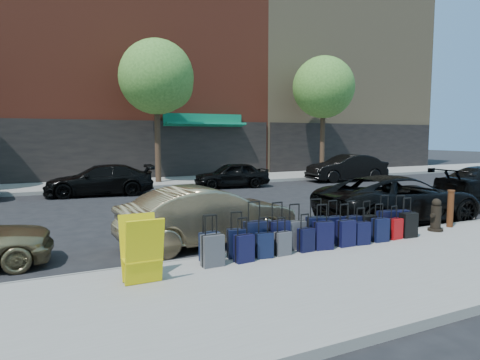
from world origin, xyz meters
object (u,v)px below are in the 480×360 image
suitcase_front_5 (317,232)px  tree_center (159,79)px  bollard (450,208)px  car_far_2 (232,175)px  car_near_1 (208,216)px  car_near_2 (399,199)px  tree_right (325,89)px  car_far_1 (100,180)px  display_rack (142,250)px  car_far_3 (347,168)px  fire_hydrant (436,216)px

suitcase_front_5 → tree_center: bearing=98.6°
bollard → car_far_2: bearing=94.8°
suitcase_front_5 → car_near_1: (-1.82, 1.72, 0.21)m
car_near_2 → suitcase_front_5: bearing=116.6°
tree_right → car_far_1: tree_right is taller
display_rack → car_near_2: car_near_2 is taller
car_far_1 → car_far_2: (6.21, -0.02, -0.03)m
tree_center → suitcase_front_5: bearing=-92.6°
display_rack → car_far_3: bearing=39.4°
fire_hydrant → car_far_2: (-0.23, 11.59, 0.10)m
car_far_2 → car_far_3: car_far_3 is taller
fire_hydrant → car_far_1: size_ratio=0.18×
tree_right → car_far_2: size_ratio=1.98×
display_rack → car_near_1: (2.10, 2.29, -0.00)m
tree_right → car_near_1: size_ratio=1.75×
car_near_1 → car_far_3: car_far_3 is taller
tree_center → car_near_2: size_ratio=1.45×
suitcase_front_5 → car_near_1: size_ratio=0.25×
tree_center → suitcase_front_5: tree_center is taller
display_rack → car_near_1: 3.11m
car_near_2 → car_far_3: bearing=-27.9°
fire_hydrant → bollard: bollard is taller
car_far_1 → car_far_2: 6.21m
bollard → car_far_3: car_far_3 is taller
suitcase_front_5 → car_far_2: car_far_2 is taller
display_rack → car_far_1: (1.10, 12.11, -0.03)m
display_rack → bollard: bearing=4.1°
tree_center → suitcase_front_5: 15.19m
tree_center → car_near_1: 13.71m
display_rack → car_near_1: car_near_1 is taller
car_near_1 → display_rack: bearing=134.1°
tree_right → display_rack: bearing=-135.3°
tree_center → bollard: size_ratio=7.43×
bollard → car_far_2: (-0.95, 11.44, -0.03)m
display_rack → car_far_3: 18.69m
bollard → car_far_3: size_ratio=0.22×
tree_right → bollard: (-6.81, -14.27, -4.76)m
suitcase_front_5 → display_rack: display_rack is taller
tree_right → car_far_1: size_ratio=1.62×
car_near_2 → display_rack: bearing=110.3°
car_near_1 → car_far_1: (-1.00, 9.82, -0.03)m
tree_center → car_far_1: size_ratio=1.62×
car_near_2 → car_far_1: 12.11m
fire_hydrant → car_far_3: (6.84, 11.44, 0.22)m
tree_center → car_near_2: tree_center is taller
suitcase_front_5 → display_rack: size_ratio=0.96×
tree_center → car_far_2: (2.74, -2.83, -4.79)m
tree_center → display_rack: bearing=-107.1°
display_rack → car_near_2: size_ratio=0.22×
display_rack → tree_right: bearing=44.4°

